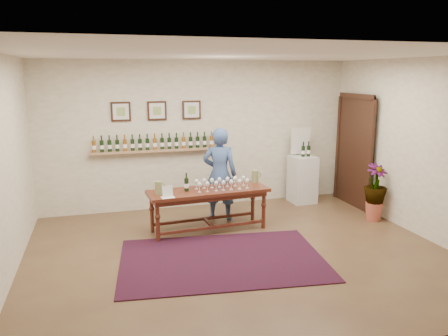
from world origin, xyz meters
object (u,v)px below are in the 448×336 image
object	(u,v)px
tasting_table	(208,196)
potted_plant	(375,192)
display_pedestal	(302,179)
person	(220,174)

from	to	relation	value
tasting_table	potted_plant	bearing A→B (deg)	-10.29
display_pedestal	person	distance (m)	1.98
tasting_table	person	bearing A→B (deg)	52.57
potted_plant	tasting_table	bearing A→B (deg)	173.85
tasting_table	person	xyz separation A→B (m)	(0.34, 0.51, 0.23)
potted_plant	person	world-z (taller)	person
tasting_table	potted_plant	size ratio (longest dim) A/B	2.29
tasting_table	display_pedestal	xyz separation A→B (m)	(2.21, 1.06, -0.12)
tasting_table	potted_plant	distance (m)	2.96
display_pedestal	person	size ratio (longest dim) A/B	0.57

